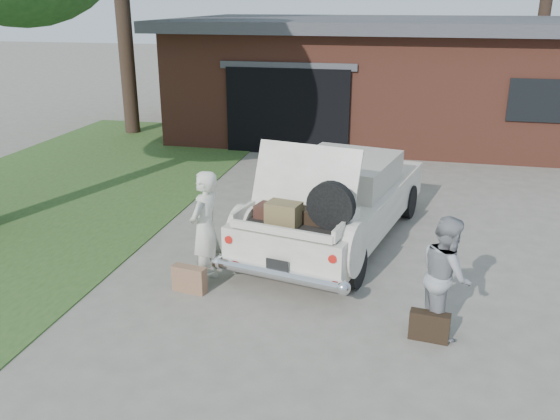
# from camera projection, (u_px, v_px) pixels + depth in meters

# --- Properties ---
(ground) EXTENTS (90.00, 90.00, 0.00)m
(ground) POSITION_uv_depth(u_px,v_px,m) (270.00, 302.00, 7.92)
(ground) COLOR gray
(ground) RESTS_ON ground
(grass_strip) EXTENTS (6.00, 16.00, 0.02)m
(grass_strip) POSITION_uv_depth(u_px,v_px,m) (39.00, 201.00, 11.83)
(grass_strip) COLOR #2D4C1E
(grass_strip) RESTS_ON ground
(house) EXTENTS (12.80, 7.80, 3.30)m
(house) POSITION_uv_depth(u_px,v_px,m) (393.00, 76.00, 17.68)
(house) COLOR brown
(house) RESTS_ON ground
(sedan) EXTENTS (2.78, 5.01, 1.90)m
(sedan) POSITION_uv_depth(u_px,v_px,m) (337.00, 201.00, 9.73)
(sedan) COLOR white
(sedan) RESTS_ON ground
(woman_left) EXTENTS (0.49, 0.66, 1.64)m
(woman_left) POSITION_uv_depth(u_px,v_px,m) (205.00, 228.00, 8.21)
(woman_left) COLOR beige
(woman_left) RESTS_ON ground
(woman_right) EXTENTS (0.73, 0.84, 1.47)m
(woman_right) POSITION_uv_depth(u_px,v_px,m) (446.00, 275.00, 7.01)
(woman_right) COLOR gray
(woman_right) RESTS_ON ground
(suitcase_left) EXTENTS (0.50, 0.23, 0.37)m
(suitcase_left) POSITION_uv_depth(u_px,v_px,m) (189.00, 279.00, 8.15)
(suitcase_left) COLOR #91664A
(suitcase_left) RESTS_ON ground
(suitcase_right) EXTENTS (0.48, 0.20, 0.36)m
(suitcase_right) POSITION_uv_depth(u_px,v_px,m) (429.00, 326.00, 6.98)
(suitcase_right) COLOR black
(suitcase_right) RESTS_ON ground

